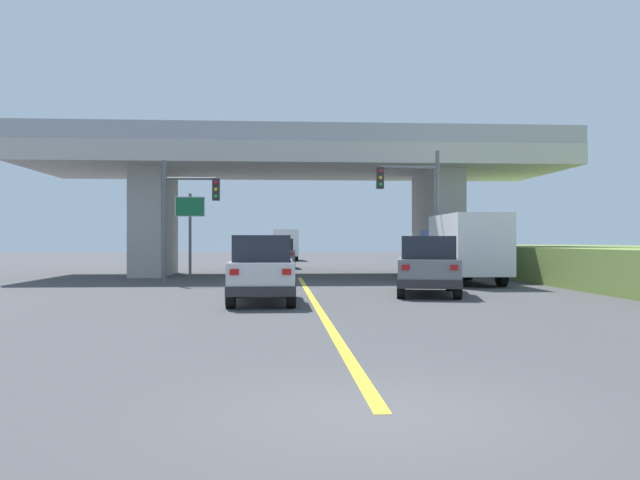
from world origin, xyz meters
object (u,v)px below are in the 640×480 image
object	(u,v)px
highway_sign	(190,217)
box_truck	(464,247)
semi_truck_distant	(286,244)
sedan_oncoming	(280,253)
suv_lead	(262,269)
traffic_signal_farside	(183,207)
traffic_signal_nearside	(418,200)
suv_crossing	(427,265)

from	to	relation	value
highway_sign	box_truck	bearing A→B (deg)	-20.51
highway_sign	semi_truck_distant	size ratio (longest dim) A/B	0.64
sedan_oncoming	semi_truck_distant	distance (m)	18.18
suv_lead	semi_truck_distant	size ratio (longest dim) A/B	0.70
traffic_signal_farside	highway_sign	bearing A→B (deg)	93.21
traffic_signal_nearside	traffic_signal_farside	distance (m)	10.38
semi_truck_distant	suv_crossing	bearing A→B (deg)	-83.80
box_truck	suv_crossing	bearing A→B (deg)	-117.38
suv_crossing	highway_sign	xyz separation A→B (m)	(-9.51, 10.36, 2.05)
box_truck	sedan_oncoming	size ratio (longest dim) A/B	1.56
box_truck	sedan_oncoming	distance (m)	18.30
highway_sign	semi_truck_distant	world-z (taller)	highway_sign
suv_lead	traffic_signal_nearside	size ratio (longest dim) A/B	0.78
highway_sign	traffic_signal_farside	bearing A→B (deg)	-86.79
suv_lead	highway_sign	world-z (taller)	highway_sign
suv_lead	sedan_oncoming	size ratio (longest dim) A/B	1.05
suv_lead	semi_truck_distant	bearing A→B (deg)	88.34
sedan_oncoming	semi_truck_distant	size ratio (longest dim) A/B	0.67
box_truck	traffic_signal_farside	bearing A→B (deg)	176.11
sedan_oncoming	highway_sign	distance (m)	12.81
traffic_signal_farside	semi_truck_distant	size ratio (longest dim) A/B	0.82
suv_crossing	box_truck	size ratio (longest dim) A/B	0.74
suv_crossing	traffic_signal_nearside	bearing A→B (deg)	91.62
highway_sign	suv_lead	bearing A→B (deg)	-73.37
suv_crossing	traffic_signal_nearside	distance (m)	7.11
sedan_oncoming	traffic_signal_nearside	size ratio (longest dim) A/B	0.75
traffic_signal_nearside	semi_truck_distant	size ratio (longest dim) A/B	0.90
suv_crossing	traffic_signal_farside	distance (m)	11.59
traffic_signal_nearside	highway_sign	xyz separation A→B (m)	(-10.59, 3.87, -0.64)
suv_crossing	highway_sign	bearing A→B (deg)	143.64
highway_sign	suv_crossing	bearing A→B (deg)	-47.47
traffic_signal_farside	sedan_oncoming	bearing A→B (deg)	74.60
sedan_oncoming	highway_sign	size ratio (longest dim) A/B	1.05
box_truck	semi_truck_distant	size ratio (longest dim) A/B	1.05
suv_lead	sedan_oncoming	world-z (taller)	same
box_truck	highway_sign	distance (m)	13.39
traffic_signal_farside	highway_sign	xyz separation A→B (m)	(-0.22, 3.83, -0.27)
sedan_oncoming	highway_sign	bearing A→B (deg)	-110.95
sedan_oncoming	traffic_signal_farside	world-z (taller)	traffic_signal_farside
box_truck	traffic_signal_farside	distance (m)	12.40
suv_crossing	semi_truck_distant	bearing A→B (deg)	107.32
box_truck	sedan_oncoming	xyz separation A→B (m)	(-7.94, 16.47, -0.57)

